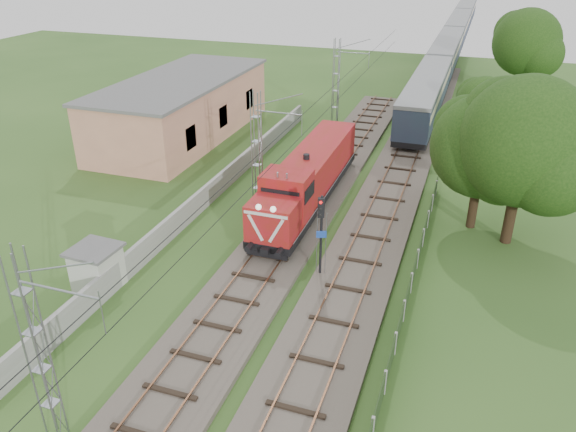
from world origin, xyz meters
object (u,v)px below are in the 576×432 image
at_px(coach_rake, 453,38).
at_px(relay_hut, 97,268).
at_px(locomotive, 308,178).
at_px(signal_post, 321,223).

height_order(coach_rake, relay_hut, coach_rake).
distance_m(locomotive, coach_rake, 57.31).
bearing_deg(coach_rake, relay_hut, -100.06).
relative_size(coach_rake, relay_hut, 37.54).
relative_size(coach_rake, signal_post, 18.75).
xyz_separation_m(locomotive, relay_hut, (-7.40, -12.78, -0.91)).
xyz_separation_m(signal_post, relay_hut, (-10.60, -4.58, -2.12)).
xyz_separation_m(coach_rake, relay_hut, (-12.40, -69.86, -1.32)).
bearing_deg(signal_post, relay_hut, -156.62).
distance_m(coach_rake, relay_hut, 70.97).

